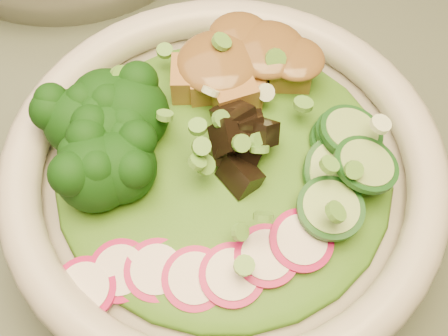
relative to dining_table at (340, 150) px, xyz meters
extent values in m
plane|color=brown|center=(0.00, 0.00, -0.64)|extent=(4.00, 4.00, 0.00)
cube|color=#4E5B4B|center=(0.00, 0.00, 0.10)|extent=(1.20, 0.80, 0.03)
cylinder|color=beige|center=(-0.13, -0.11, 0.14)|extent=(0.26, 0.26, 0.06)
torus|color=beige|center=(-0.13, -0.11, 0.18)|extent=(0.29, 0.29, 0.03)
ellipsoid|color=#2A5A13|center=(-0.13, -0.11, 0.18)|extent=(0.22, 0.22, 0.03)
ellipsoid|color=brown|center=(-0.11, -0.04, 0.20)|extent=(0.07, 0.06, 0.02)
camera|label=1|loc=(-0.16, -0.31, 0.52)|focal=50.00mm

